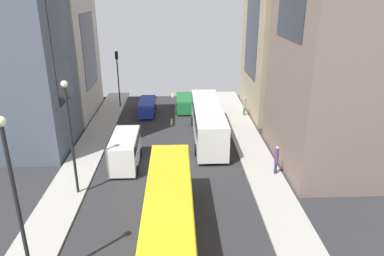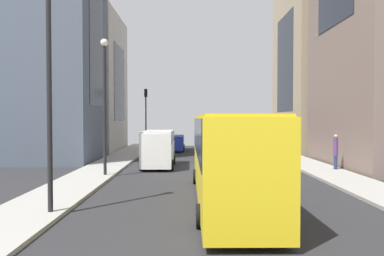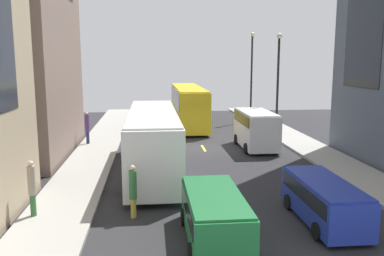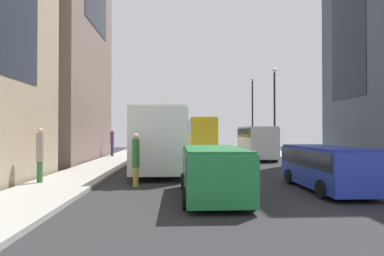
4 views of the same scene
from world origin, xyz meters
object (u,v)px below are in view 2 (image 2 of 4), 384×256
object	(u,v)px
traffic_light_near_corner	(146,107)
city_bus_white	(247,135)
streetcar_yellow	(226,150)
pedestrian_crossing_near	(245,141)
pedestrian_crossing_mid	(336,151)
delivery_van_white	(158,146)
pedestrian_walking_far	(282,139)
car_blue_0	(176,142)
car_green_1	(216,141)

from	to	relation	value
traffic_light_near_corner	city_bus_white	bearing A→B (deg)	133.65
streetcar_yellow	pedestrian_crossing_near	distance (m)	22.54
pedestrian_crossing_mid	streetcar_yellow	bearing A→B (deg)	35.35
delivery_van_white	pedestrian_walking_far	size ratio (longest dim) A/B	2.33
streetcar_yellow	car_blue_0	xyz separation A→B (m)	(2.97, -23.31, -1.17)
delivery_van_white	traffic_light_near_corner	distance (m)	16.05
city_bus_white	pedestrian_walking_far	distance (m)	7.86
streetcar_yellow	car_blue_0	size ratio (longest dim) A/B	2.66
city_bus_white	pedestrian_crossing_mid	size ratio (longest dim) A/B	5.18
delivery_van_white	pedestrian_crossing_near	bearing A→B (deg)	-123.76
city_bus_white	car_green_1	size ratio (longest dim) A/B	2.52
streetcar_yellow	pedestrian_crossing_mid	xyz separation A→B (m)	(-7.95, -8.17, -0.76)
pedestrian_crossing_mid	delivery_van_white	bearing A→B (deg)	-20.88
streetcar_yellow	pedestrian_walking_far	distance (m)	23.34
car_green_1	traffic_light_near_corner	world-z (taller)	traffic_light_near_corner
car_blue_0	pedestrian_crossing_mid	xyz separation A→B (m)	(-10.92, 15.13, 0.41)
city_bus_white	pedestrian_walking_far	xyz separation A→B (m)	(-4.63, -6.31, -0.69)
city_bus_white	delivery_van_white	distance (m)	8.84
car_blue_0	traffic_light_near_corner	distance (m)	5.66
car_green_1	pedestrian_crossing_near	bearing A→B (deg)	140.31
city_bus_white	pedestrian_crossing_near	world-z (taller)	city_bus_white
streetcar_yellow	pedestrian_crossing_mid	bearing A→B (deg)	-134.21
car_blue_0	traffic_light_near_corner	bearing A→B (deg)	-36.30
car_green_1	pedestrian_walking_far	world-z (taller)	pedestrian_walking_far
streetcar_yellow	delivery_van_white	world-z (taller)	streetcar_yellow
pedestrian_walking_far	car_green_1	bearing A→B (deg)	130.51
pedestrian_crossing_mid	traffic_light_near_corner	xyz separation A→B (m)	(14.35, -17.66, 3.31)
streetcar_yellow	pedestrian_walking_far	size ratio (longest dim) A/B	5.79
delivery_van_white	pedestrian_crossing_mid	world-z (taller)	delivery_van_white
streetcar_yellow	pedestrian_walking_far	xyz separation A→B (m)	(-7.98, -21.92, -0.80)
delivery_van_white	car_green_1	distance (m)	15.03
car_blue_0	pedestrian_crossing_near	world-z (taller)	pedestrian_crossing_near
car_green_1	traffic_light_near_corner	bearing A→B (deg)	-10.01
pedestrian_crossing_mid	city_bus_white	bearing A→B (deg)	-68.68
pedestrian_crossing_near	car_green_1	bearing A→B (deg)	89.37
streetcar_yellow	delivery_van_white	size ratio (longest dim) A/B	2.49
pedestrian_walking_far	city_bus_white	bearing A→B (deg)	-154.78
traffic_light_near_corner	car_green_1	bearing A→B (deg)	169.99
car_green_1	pedestrian_crossing_near	xyz separation A→B (m)	(-2.81, 2.33, 0.16)
pedestrian_crossing_mid	traffic_light_near_corner	size ratio (longest dim) A/B	0.34
city_bus_white	traffic_light_near_corner	size ratio (longest dim) A/B	1.77
pedestrian_walking_far	traffic_light_near_corner	xyz separation A→B (m)	(14.38, -3.91, 3.36)
city_bus_white	streetcar_yellow	bearing A→B (deg)	77.88
pedestrian_walking_far	traffic_light_near_corner	world-z (taller)	traffic_light_near_corner
pedestrian_walking_far	pedestrian_crossing_mid	bearing A→B (deg)	-118.62
city_bus_white	pedestrian_crossing_near	bearing A→B (deg)	-97.15
pedestrian_crossing_mid	car_green_1	bearing A→B (deg)	-78.39
car_green_1	pedestrian_crossing_near	distance (m)	3.66
car_green_1	traffic_light_near_corner	xyz separation A→B (m)	(7.76, -1.37, 3.71)
car_blue_0	car_green_1	size ratio (longest dim) A/B	1.02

